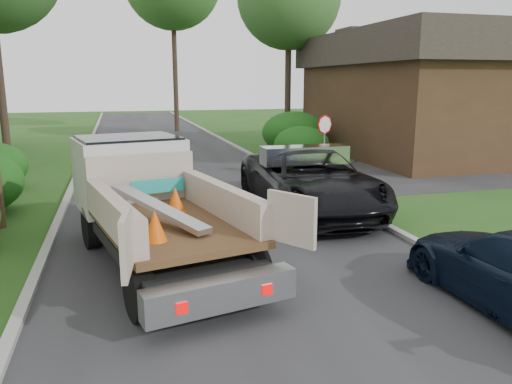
{
  "coord_description": "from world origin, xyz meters",
  "views": [
    {
      "loc": [
        -2.43,
        -8.71,
        3.66
      ],
      "look_at": [
        0.56,
        2.09,
        1.2
      ],
      "focal_mm": 35.0,
      "sensor_mm": 36.0,
      "label": 1
    }
  ],
  "objects_px": {
    "stop_sign": "(324,133)",
    "black_pickup": "(310,180)",
    "flatbed_truck": "(144,193)",
    "house_right": "(428,93)"
  },
  "relations": [
    {
      "from": "stop_sign",
      "to": "house_right",
      "type": "distance_m",
      "value": 9.37
    },
    {
      "from": "stop_sign",
      "to": "flatbed_truck",
      "type": "relative_size",
      "value": 0.36
    },
    {
      "from": "stop_sign",
      "to": "black_pickup",
      "type": "height_order",
      "value": "stop_sign"
    },
    {
      "from": "house_right",
      "to": "flatbed_truck",
      "type": "bearing_deg",
      "value": -141.33
    },
    {
      "from": "stop_sign",
      "to": "flatbed_truck",
      "type": "height_order",
      "value": "stop_sign"
    },
    {
      "from": "stop_sign",
      "to": "flatbed_truck",
      "type": "xyz_separation_m",
      "value": [
        -7.15,
        -6.96,
        -0.45
      ]
    },
    {
      "from": "flatbed_truck",
      "to": "black_pickup",
      "type": "xyz_separation_m",
      "value": [
        4.79,
        2.46,
        -0.43
      ]
    },
    {
      "from": "stop_sign",
      "to": "black_pickup",
      "type": "relative_size",
      "value": 0.38
    },
    {
      "from": "stop_sign",
      "to": "black_pickup",
      "type": "distance_m",
      "value": 5.15
    },
    {
      "from": "flatbed_truck",
      "to": "stop_sign",
      "type": "bearing_deg",
      "value": 31.74
    }
  ]
}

